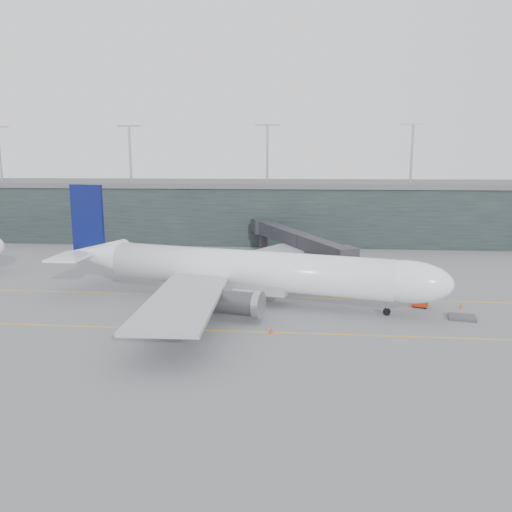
{
  "coord_description": "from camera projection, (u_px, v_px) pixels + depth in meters",
  "views": [
    {
      "loc": [
        14.0,
        -77.74,
        20.48
      ],
      "look_at": [
        7.08,
        -4.0,
        6.38
      ],
      "focal_mm": 35.0,
      "sensor_mm": 36.0,
      "label": 1
    }
  ],
  "objects": [
    {
      "name": "cone_wing_stbd",
      "position": [
        271.0,
        330.0,
        60.26
      ],
      "size": [
        0.47,
        0.47,
        0.75
      ],
      "primitive_type": "cone",
      "color": "red",
      "rests_on": "ground"
    },
    {
      "name": "jet_bridge",
      "position": [
        299.0,
        236.0,
        103.03
      ],
      "size": [
        21.97,
        43.71,
        7.07
      ],
      "rotation": [
        0.0,
        0.0,
        0.42
      ],
      "color": "#29292E",
      "rests_on": "ground"
    },
    {
      "name": "gse_cart",
      "position": [
        420.0,
        302.0,
        70.92
      ],
      "size": [
        2.55,
        2.1,
        1.49
      ],
      "rotation": [
        0.0,
        0.0,
        -0.38
      ],
      "color": "#AE2D0C",
      "rests_on": "ground"
    },
    {
      "name": "uld_c",
      "position": [
        227.0,
        270.0,
        90.84
      ],
      "size": [
        2.51,
        2.31,
        1.84
      ],
      "rotation": [
        0.0,
        0.0,
        -0.42
      ],
      "color": "#3D3E43",
      "rests_on": "ground"
    },
    {
      "name": "ground",
      "position": [
        215.0,
        289.0,
        81.15
      ],
      "size": [
        320.0,
        320.0,
        0.0
      ],
      "primitive_type": "plane",
      "color": "slate",
      "rests_on": "ground"
    },
    {
      "name": "taxiline_lead_main",
      "position": [
        257.0,
        265.0,
        100.25
      ],
      "size": [
        0.25,
        60.0,
        0.02
      ],
      "primitive_type": "cube",
      "color": "gold",
      "rests_on": "ground"
    },
    {
      "name": "taxiline_b",
      "position": [
        187.0,
        330.0,
        61.59
      ],
      "size": [
        160.0,
        0.25,
        0.02
      ],
      "primitive_type": "cube",
      "color": "gold",
      "rests_on": "ground"
    },
    {
      "name": "uld_b",
      "position": [
        207.0,
        268.0,
        92.79
      ],
      "size": [
        2.46,
        2.18,
        1.88
      ],
      "rotation": [
        0.0,
        0.0,
        0.3
      ],
      "color": "#3D3E43",
      "rests_on": "ground"
    },
    {
      "name": "taxiline_a",
      "position": [
        211.0,
        296.0,
        77.23
      ],
      "size": [
        160.0,
        0.25,
        0.02
      ],
      "primitive_type": "cube",
      "color": "gold",
      "rests_on": "ground"
    },
    {
      "name": "cone_nose",
      "position": [
        461.0,
        306.0,
        70.49
      ],
      "size": [
        0.5,
        0.5,
        0.8
      ],
      "primitive_type": "cone",
      "color": "#CB500B",
      "rests_on": "ground"
    },
    {
      "name": "cone_wing_port",
      "position": [
        262.0,
        273.0,
        91.22
      ],
      "size": [
        0.41,
        0.41,
        0.65
      ],
      "primitive_type": "cone",
      "color": "orange",
      "rests_on": "ground"
    },
    {
      "name": "cone_tail",
      "position": [
        152.0,
        303.0,
        71.92
      ],
      "size": [
        0.49,
        0.49,
        0.78
      ],
      "primitive_type": "cone",
      "color": "#DF4C0C",
      "rests_on": "ground"
    },
    {
      "name": "main_aircraft",
      "position": [
        244.0,
        270.0,
        73.22
      ],
      "size": [
        59.31,
        54.69,
        16.82
      ],
      "rotation": [
        0.0,
        0.0,
        -0.25
      ],
      "color": "white",
      "rests_on": "ground"
    },
    {
      "name": "baggage_dolly",
      "position": [
        462.0,
        317.0,
        65.91
      ],
      "size": [
        3.9,
        3.36,
        0.34
      ],
      "primitive_type": "cube",
      "rotation": [
        0.0,
        0.0,
        -0.2
      ],
      "color": "#3E3E44",
      "rests_on": "ground"
    },
    {
      "name": "uld_a",
      "position": [
        199.0,
        270.0,
        90.81
      ],
      "size": [
        2.27,
        1.94,
        1.83
      ],
      "rotation": [
        0.0,
        0.0,
        -0.18
      ],
      "color": "#3D3E43",
      "rests_on": "ground"
    },
    {
      "name": "terminal",
      "position": [
        251.0,
        209.0,
        136.45
      ],
      "size": [
        240.0,
        36.0,
        29.0
      ],
      "color": "black",
      "rests_on": "ground"
    }
  ]
}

